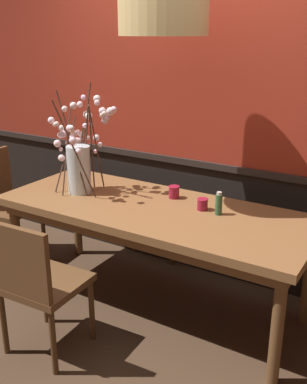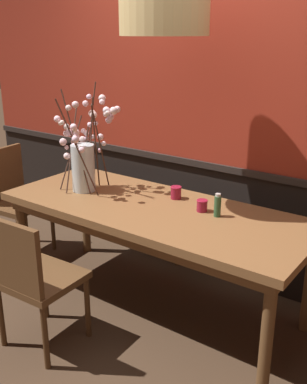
{
  "view_description": "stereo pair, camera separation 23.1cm",
  "coord_description": "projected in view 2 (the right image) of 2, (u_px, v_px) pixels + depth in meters",
  "views": [
    {
      "loc": [
        1.53,
        -2.49,
        1.88
      ],
      "look_at": [
        0.0,
        0.0,
        0.86
      ],
      "focal_mm": 43.22,
      "sensor_mm": 36.0,
      "label": 1
    },
    {
      "loc": [
        1.72,
        -2.36,
        1.88
      ],
      "look_at": [
        0.0,
        0.0,
        0.86
      ],
      "focal_mm": 43.22,
      "sensor_mm": 36.0,
      "label": 2
    }
  ],
  "objects": [
    {
      "name": "chair_far_side_left",
      "position": [
        177.0,
        195.0,
        4.05
      ],
      "size": [
        0.49,
        0.42,
        0.92
      ],
      "color": "brown",
      "rests_on": "ground"
    },
    {
      "name": "chair_head_west_end",
      "position": [
        14.0,
        196.0,
        3.99
      ],
      "size": [
        0.44,
        0.49,
        0.94
      ],
      "color": "brown",
      "rests_on": "ground"
    },
    {
      "name": "condiment_bottle",
      "position": [
        217.0,
        206.0,
        2.94
      ],
      "size": [
        0.04,
        0.04,
        0.15
      ],
      "color": "#2D5633",
      "rests_on": "dining_table"
    },
    {
      "name": "pendant_lamp",
      "position": [
        164.0,
        11.0,
        2.78
      ],
      "size": [
        0.55,
        0.55,
        0.85
      ],
      "color": "tan"
    },
    {
      "name": "candle_holder_nearer_center",
      "position": [
        176.0,
        192.0,
        3.26
      ],
      "size": [
        0.08,
        0.08,
        0.09
      ],
      "color": "maroon",
      "rests_on": "dining_table"
    },
    {
      "name": "chair_near_side_left",
      "position": [
        32.0,
        275.0,
        2.75
      ],
      "size": [
        0.47,
        0.45,
        0.89
      ],
      "color": "brown",
      "rests_on": "ground"
    },
    {
      "name": "dining_table",
      "position": [
        153.0,
        218.0,
        3.15
      ],
      "size": [
        2.17,
        0.86,
        0.75
      ],
      "color": "brown",
      "rests_on": "ground"
    },
    {
      "name": "candle_holder_nearer_edge",
      "position": [
        202.0,
        205.0,
        3.04
      ],
      "size": [
        0.08,
        0.08,
        0.08
      ],
      "color": "maroon",
      "rests_on": "dining_table"
    },
    {
      "name": "back_wall",
      "position": [
        208.0,
        107.0,
        3.47
      ],
      "size": [
        4.84,
        0.14,
        2.7
      ],
      "color": "black",
      "rests_on": "ground"
    },
    {
      "name": "vase_with_blossoms",
      "position": [
        84.0,
        159.0,
        3.37
      ],
      "size": [
        0.48,
        0.43,
        0.79
      ],
      "color": "silver",
      "rests_on": "dining_table"
    },
    {
      "name": "ground_plane",
      "position": [
        153.0,
        303.0,
        3.38
      ],
      "size": [
        24.0,
        24.0,
        0.0
      ],
      "primitive_type": "plane",
      "color": "#422D1E"
    }
  ]
}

